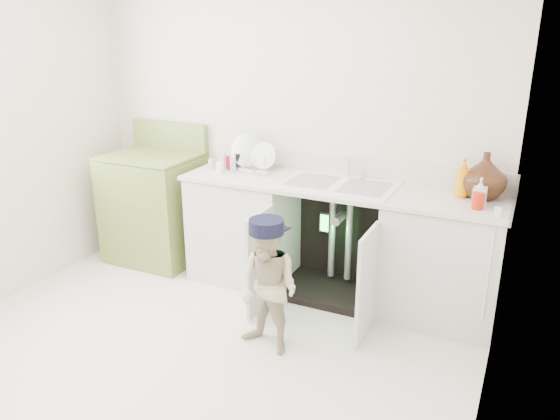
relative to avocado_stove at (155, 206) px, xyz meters
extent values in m
plane|color=beige|center=(1.15, -1.18, -0.50)|extent=(3.50, 3.50, 0.00)
cube|color=silver|center=(1.15, 0.32, 0.75)|extent=(3.50, 2.50, 0.02)
cube|color=silver|center=(2.90, -1.18, 0.75)|extent=(2.50, 3.00, 0.02)
cube|color=silver|center=(0.90, 0.02, -0.07)|extent=(0.80, 0.60, 0.86)
cube|color=silver|center=(2.50, 0.02, -0.07)|extent=(0.80, 0.60, 0.86)
cube|color=black|center=(1.70, 0.29, -0.07)|extent=(0.80, 0.06, 0.86)
cube|color=black|center=(1.70, 0.02, -0.47)|extent=(0.80, 0.60, 0.06)
cylinder|color=gray|center=(1.63, 0.12, -0.05)|extent=(0.05, 0.05, 0.70)
cylinder|color=gray|center=(1.77, 0.12, -0.05)|extent=(0.05, 0.05, 0.70)
cylinder|color=gray|center=(1.70, 0.07, 0.12)|extent=(0.07, 0.18, 0.07)
cube|color=silver|center=(1.30, -0.48, -0.10)|extent=(0.03, 0.40, 0.76)
cube|color=silver|center=(2.10, -0.48, -0.10)|extent=(0.02, 0.40, 0.76)
cube|color=white|center=(1.70, 0.02, 0.39)|extent=(2.44, 0.64, 0.03)
cube|color=white|center=(1.70, 0.31, 0.48)|extent=(2.44, 0.02, 0.15)
cube|color=white|center=(1.70, 0.02, 0.40)|extent=(0.85, 0.55, 0.02)
cube|color=gray|center=(1.50, 0.02, 0.41)|extent=(0.34, 0.40, 0.01)
cube|color=gray|center=(1.91, 0.02, 0.41)|extent=(0.34, 0.40, 0.01)
cylinder|color=silver|center=(1.70, 0.24, 0.49)|extent=(0.03, 0.03, 0.17)
cylinder|color=silver|center=(1.70, 0.18, 0.57)|extent=(0.02, 0.14, 0.02)
cylinder|color=silver|center=(1.81, 0.24, 0.44)|extent=(0.04, 0.04, 0.06)
cylinder|color=white|center=(2.83, -0.29, 0.05)|extent=(0.01, 0.01, 0.70)
cube|color=white|center=(2.83, -0.20, 0.43)|extent=(0.04, 0.02, 0.06)
cube|color=silver|center=(0.90, 0.14, 0.41)|extent=(0.45, 0.30, 0.02)
cylinder|color=silver|center=(0.86, 0.16, 0.49)|extent=(0.28, 0.10, 0.27)
cylinder|color=white|center=(1.02, 0.14, 0.48)|extent=(0.22, 0.06, 0.22)
cylinder|color=silver|center=(0.72, 0.04, 0.49)|extent=(0.01, 0.01, 0.13)
cylinder|color=silver|center=(0.81, 0.04, 0.49)|extent=(0.01, 0.01, 0.13)
cylinder|color=silver|center=(0.90, 0.04, 0.49)|extent=(0.01, 0.01, 0.13)
cylinder|color=silver|center=(0.99, 0.04, 0.49)|extent=(0.01, 0.01, 0.13)
cylinder|color=silver|center=(1.08, 0.04, 0.49)|extent=(0.01, 0.01, 0.13)
imported|color=#491E15|center=(2.70, 0.16, 0.56)|extent=(0.30, 0.30, 0.32)
imported|color=orange|center=(2.57, 0.12, 0.54)|extent=(0.11, 0.11, 0.27)
imported|color=silver|center=(2.70, -0.04, 0.50)|extent=(0.09, 0.09, 0.19)
cylinder|color=red|center=(2.70, -0.10, 0.46)|extent=(0.08, 0.08, 0.11)
cylinder|color=#B70F27|center=(0.70, 0.10, 0.45)|extent=(0.05, 0.05, 0.10)
cylinder|color=#C3B68F|center=(0.60, 0.02, 0.44)|extent=(0.06, 0.06, 0.08)
cylinder|color=black|center=(0.79, 0.14, 0.46)|extent=(0.04, 0.04, 0.12)
cube|color=white|center=(0.74, -0.08, 0.45)|extent=(0.05, 0.05, 0.09)
cube|color=olive|center=(0.00, -0.01, -0.03)|extent=(0.77, 0.65, 0.94)
cube|color=olive|center=(0.00, -0.01, 0.46)|extent=(0.77, 0.65, 0.02)
cube|color=olive|center=(0.00, 0.28, 0.58)|extent=(0.77, 0.06, 0.24)
cylinder|color=black|center=(-0.19, -0.17, 0.45)|extent=(0.17, 0.17, 0.02)
cylinder|color=silver|center=(-0.19, -0.17, 0.46)|extent=(0.20, 0.20, 0.01)
cylinder|color=black|center=(-0.19, 0.15, 0.45)|extent=(0.17, 0.17, 0.02)
cylinder|color=silver|center=(-0.19, 0.15, 0.46)|extent=(0.20, 0.20, 0.01)
cylinder|color=black|center=(0.19, -0.17, 0.45)|extent=(0.17, 0.17, 0.02)
cylinder|color=silver|center=(0.19, -0.17, 0.46)|extent=(0.20, 0.20, 0.01)
cylinder|color=black|center=(0.19, 0.15, 0.45)|extent=(0.17, 0.17, 0.02)
cylinder|color=silver|center=(0.19, 0.15, 0.46)|extent=(0.20, 0.20, 0.01)
imported|color=tan|center=(1.58, -0.90, -0.05)|extent=(0.49, 0.41, 0.89)
cylinder|color=black|center=(1.58, -0.90, 0.36)|extent=(0.26, 0.26, 0.09)
cube|color=black|center=(1.60, -0.80, 0.33)|extent=(0.18, 0.12, 0.01)
cube|color=black|center=(1.73, -0.32, 0.22)|extent=(0.07, 0.01, 0.14)
cube|color=#26F23F|center=(1.73, -0.33, 0.22)|extent=(0.06, 0.00, 0.12)
camera|label=1|loc=(2.98, -3.68, 1.56)|focal=35.00mm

